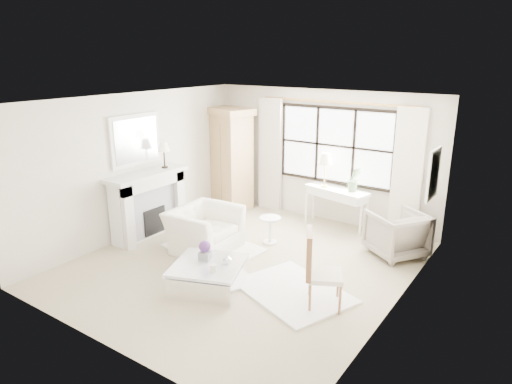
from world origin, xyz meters
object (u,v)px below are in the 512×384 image
armoire (230,157)px  console_table (336,208)px  coffee_table (208,276)px  club_armchair (204,229)px

armoire → console_table: armoire is taller
armoire → coffee_table: size_ratio=1.74×
armoire → club_armchair: armoire is taller
console_table → coffee_table: (-0.50, -3.39, -0.22)m
console_table → coffee_table: 3.43m
console_table → club_armchair: console_table is taller
armoire → coffee_table: (2.09, -3.26, -0.96)m
armoire → console_table: 2.70m
console_table → club_armchair: size_ratio=1.17×
club_armchair → armoire: bearing=25.6°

